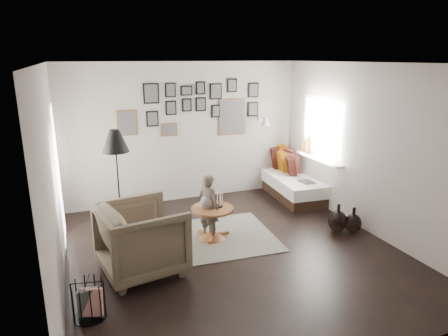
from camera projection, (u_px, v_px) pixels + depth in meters
name	position (u px, v px, depth m)	size (l,w,h in m)	color
ground	(234.00, 251.00, 5.69)	(4.80, 4.80, 0.00)	black
wall_back	(185.00, 133.00, 7.49)	(4.50, 4.50, 0.00)	#A99F94
wall_front	(350.00, 235.00, 3.18)	(4.50, 4.50, 0.00)	#A99F94
wall_left	(52.00, 182.00, 4.55)	(4.80, 4.80, 0.00)	#A99F94
wall_right	(369.00, 150.00, 6.13)	(4.80, 4.80, 0.00)	#A99F94
ceiling	(235.00, 63.00, 4.99)	(4.80, 4.80, 0.00)	white
door_left	(57.00, 175.00, 5.69)	(0.00, 2.14, 2.14)	white
window_right	(314.00, 154.00, 7.40)	(0.15, 1.32, 1.30)	white
gallery_wall	(199.00, 109.00, 7.45)	(2.74, 0.03, 1.08)	brown
wall_sconce	(265.00, 122.00, 7.75)	(0.18, 0.36, 0.16)	white
rug	(202.00, 239.00, 6.06)	(2.18, 1.53, 0.01)	beige
pedestal_table	(212.00, 224.00, 6.03)	(0.64, 0.64, 0.50)	brown
vase	(207.00, 199.00, 5.91)	(0.18, 0.18, 0.46)	black
candles	(219.00, 200.00, 5.96)	(0.11, 0.11, 0.24)	black
daybed	(289.00, 179.00, 8.02)	(0.96, 1.98, 0.93)	black
magazine_on_daybed	(307.00, 182.00, 7.40)	(0.21, 0.29, 0.02)	black
armchair	(142.00, 239.00, 5.04)	(0.97, 1.00, 0.91)	brown
armchair_cushion	(143.00, 235.00, 5.09)	(0.41, 0.41, 0.10)	silver
floor_lamp	(115.00, 145.00, 5.80)	(0.39, 0.39, 1.67)	black
magazine_basket	(89.00, 300.00, 4.20)	(0.39, 0.39, 0.41)	black
demijohn_large	(338.00, 221.00, 6.30)	(0.30, 0.30, 0.45)	black
demijohn_small	(353.00, 223.00, 6.27)	(0.27, 0.27, 0.41)	black
child	(209.00, 207.00, 5.96)	(0.37, 0.24, 1.02)	#544A42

